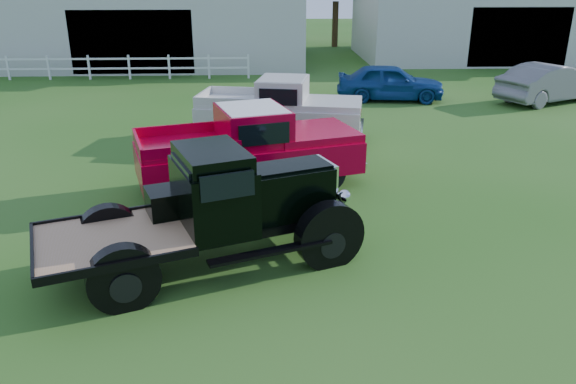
{
  "coord_description": "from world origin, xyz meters",
  "views": [
    {
      "loc": [
        -0.24,
        -8.94,
        5.02
      ],
      "look_at": [
        0.2,
        1.2,
        1.05
      ],
      "focal_mm": 35.0,
      "sensor_mm": 36.0,
      "label": 1
    }
  ],
  "objects_px": {
    "white_pickup": "(280,110)",
    "misc_car_grey": "(550,83)",
    "misc_car_blue": "(390,82)",
    "vintage_flatbed": "(208,209)",
    "red_pickup": "(249,148)"
  },
  "relations": [
    {
      "from": "white_pickup",
      "to": "misc_car_blue",
      "type": "relative_size",
      "value": 1.2
    },
    {
      "from": "red_pickup",
      "to": "vintage_flatbed",
      "type": "bearing_deg",
      "value": -116.02
    },
    {
      "from": "red_pickup",
      "to": "misc_car_blue",
      "type": "distance_m",
      "value": 11.62
    },
    {
      "from": "red_pickup",
      "to": "white_pickup",
      "type": "bearing_deg",
      "value": 61.17
    },
    {
      "from": "vintage_flatbed",
      "to": "misc_car_blue",
      "type": "bearing_deg",
      "value": 44.69
    },
    {
      "from": "misc_car_grey",
      "to": "vintage_flatbed",
      "type": "bearing_deg",
      "value": 110.44
    },
    {
      "from": "white_pickup",
      "to": "misc_car_blue",
      "type": "bearing_deg",
      "value": 61.84
    },
    {
      "from": "red_pickup",
      "to": "misc_car_grey",
      "type": "xyz_separation_m",
      "value": [
        12.21,
        9.45,
        -0.23
      ]
    },
    {
      "from": "vintage_flatbed",
      "to": "misc_car_blue",
      "type": "xyz_separation_m",
      "value": [
        6.33,
        14.15,
        -0.35
      ]
    },
    {
      "from": "red_pickup",
      "to": "misc_car_blue",
      "type": "xyz_separation_m",
      "value": [
        5.7,
        10.13,
        -0.27
      ]
    },
    {
      "from": "misc_car_blue",
      "to": "misc_car_grey",
      "type": "height_order",
      "value": "misc_car_grey"
    },
    {
      "from": "vintage_flatbed",
      "to": "red_pickup",
      "type": "relative_size",
      "value": 0.99
    },
    {
      "from": "white_pickup",
      "to": "misc_car_grey",
      "type": "bearing_deg",
      "value": 35.82
    },
    {
      "from": "white_pickup",
      "to": "misc_car_blue",
      "type": "xyz_separation_m",
      "value": [
        4.82,
        5.9,
        -0.22
      ]
    },
    {
      "from": "vintage_flatbed",
      "to": "misc_car_grey",
      "type": "distance_m",
      "value": 18.61
    }
  ]
}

